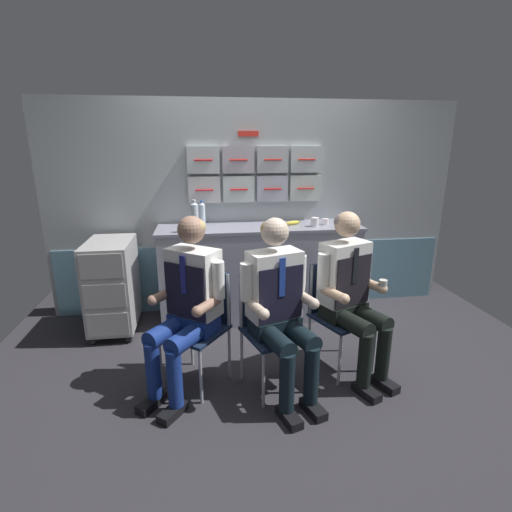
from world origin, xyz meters
TOP-DOWN VIEW (x-y plane):
  - ground at (0.00, 0.00)m, footprint 4.80×4.80m
  - galley_bulkhead at (-0.00, 1.37)m, footprint 4.20×0.14m
  - galley_counter at (0.01, 1.09)m, footprint 2.00×0.53m
  - service_trolley at (-1.41, 0.95)m, footprint 0.40×0.65m
  - folding_chair_left at (-0.58, 0.06)m, footprint 0.56×0.56m
  - crew_member_left at (-0.67, -0.07)m, footprint 0.63×0.68m
  - folding_chair_right at (-0.10, -0.05)m, footprint 0.50×0.50m
  - crew_member_right at (-0.05, -0.20)m, footprint 0.53×0.68m
  - folding_chair_by_counter at (0.47, 0.12)m, footprint 0.52×0.52m
  - crew_member_by_counter at (0.53, -0.02)m, footprint 0.56×0.68m
  - water_bottle_tall at (-0.62, 0.91)m, footprint 0.07×0.07m
  - water_bottle_short at (-0.55, 1.14)m, footprint 0.06×0.06m
  - paper_cup_tan at (0.53, 1.00)m, footprint 0.08×0.08m
  - paper_cup_blue at (0.66, 1.07)m, footprint 0.07×0.07m
  - snack_banana at (0.34, 1.10)m, footprint 0.17×0.10m

SIDE VIEW (x-z plane):
  - ground at x=0.00m, z-range -0.04..0.00m
  - service_trolley at x=-1.41m, z-range 0.03..0.91m
  - galley_counter at x=0.01m, z-range 0.00..0.95m
  - folding_chair_left at x=-0.58m, z-range 0.10..0.93m
  - folding_chair_right at x=-0.10m, z-range 0.10..0.93m
  - folding_chair_by_counter at x=0.47m, z-range 0.10..0.93m
  - crew_member_by_counter at x=0.53m, z-range 0.06..1.32m
  - crew_member_right at x=-0.05m, z-range 0.06..1.33m
  - crew_member_left at x=-0.67m, z-range 0.06..1.33m
  - snack_banana at x=0.34m, z-range 0.95..0.99m
  - paper_cup_blue at x=0.66m, z-range 0.95..1.01m
  - paper_cup_tan at x=0.53m, z-range 0.95..1.04m
  - galley_bulkhead at x=0.00m, z-range -0.02..2.13m
  - water_bottle_short at x=-0.55m, z-range 0.94..1.20m
  - water_bottle_tall at x=-0.62m, z-range 0.94..1.24m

